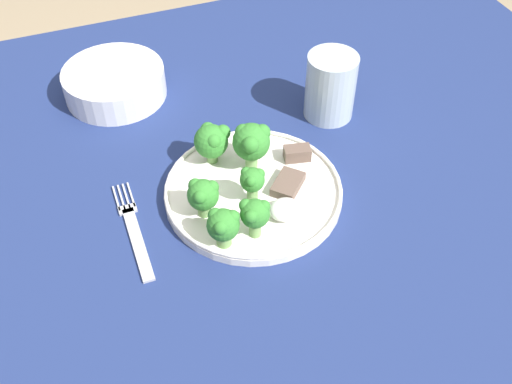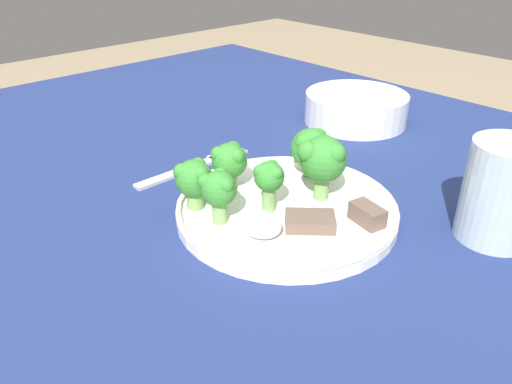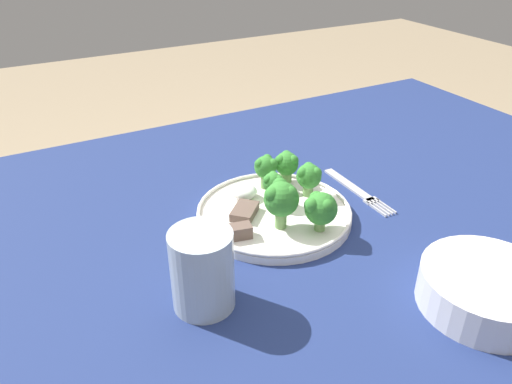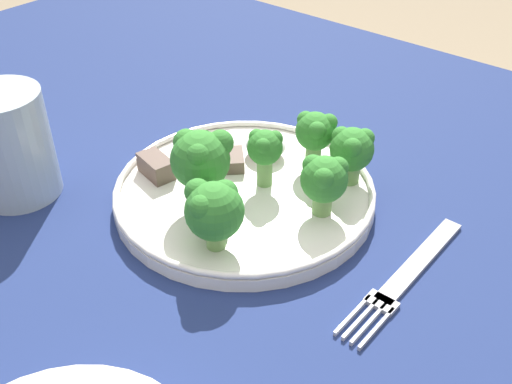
{
  "view_description": "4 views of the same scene",
  "coord_description": "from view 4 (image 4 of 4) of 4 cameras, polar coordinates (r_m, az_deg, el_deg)",
  "views": [
    {
      "loc": [
        -0.16,
        -0.56,
        1.33
      ],
      "look_at": [
        0.03,
        -0.06,
        0.76
      ],
      "focal_mm": 42.0,
      "sensor_mm": 36.0,
      "label": 1
    },
    {
      "loc": [
        0.35,
        -0.38,
        1.02
      ],
      "look_at": [
        0.01,
        -0.07,
        0.76
      ],
      "focal_mm": 35.0,
      "sensor_mm": 36.0,
      "label": 2
    },
    {
      "loc": [
        0.37,
        0.52,
        1.16
      ],
      "look_at": [
        0.05,
        -0.06,
        0.78
      ],
      "focal_mm": 35.0,
      "sensor_mm": 36.0,
      "label": 3
    },
    {
      "loc": [
        -0.26,
        0.29,
        1.07
      ],
      "look_at": [
        0.01,
        -0.03,
        0.76
      ],
      "focal_mm": 42.0,
      "sensor_mm": 36.0,
      "label": 4
    }
  ],
  "objects": [
    {
      "name": "broccoli_floret_back_left",
      "position": [
        0.51,
        6.5,
        1.24
      ],
      "size": [
        0.04,
        0.04,
        0.06
      ],
      "color": "#709E56",
      "rests_on": "dinner_plate"
    },
    {
      "name": "sauce_dollop",
      "position": [
        0.59,
        0.91,
        4.45
      ],
      "size": [
        0.04,
        0.04,
        0.02
      ],
      "color": "white",
      "rests_on": "dinner_plate"
    },
    {
      "name": "drinking_glass",
      "position": [
        0.59,
        -22.33,
        3.67
      ],
      "size": [
        0.08,
        0.08,
        0.1
      ],
      "color": "#B2C1CC",
      "rests_on": "table"
    },
    {
      "name": "broccoli_floret_mid_cluster",
      "position": [
        0.55,
        9.11,
        4.02
      ],
      "size": [
        0.04,
        0.04,
        0.05
      ],
      "color": "#709E56",
      "rests_on": "dinner_plate"
    },
    {
      "name": "broccoli_floret_center_left",
      "position": [
        0.51,
        -5.02,
        3.33
      ],
      "size": [
        0.05,
        0.05,
        0.07
      ],
      "color": "#709E56",
      "rests_on": "dinner_plate"
    },
    {
      "name": "broccoli_floret_center_back",
      "position": [
        0.47,
        -4.27,
        -1.55
      ],
      "size": [
        0.05,
        0.05,
        0.06
      ],
      "color": "#709E56",
      "rests_on": "dinner_plate"
    },
    {
      "name": "dinner_plate",
      "position": [
        0.55,
        -1.1,
        0.02
      ],
      "size": [
        0.24,
        0.24,
        0.02
      ],
      "color": "white",
      "rests_on": "table"
    },
    {
      "name": "broccoli_floret_front_left",
      "position": [
        0.54,
        0.85,
        4.12
      ],
      "size": [
        0.03,
        0.03,
        0.06
      ],
      "color": "#709E56",
      "rests_on": "dinner_plate"
    },
    {
      "name": "broccoli_floret_near_rim_left",
      "position": [
        0.57,
        5.62,
        5.74
      ],
      "size": [
        0.04,
        0.04,
        0.06
      ],
      "color": "#709E56",
      "rests_on": "dinner_plate"
    },
    {
      "name": "meat_slice_front_slice",
      "position": [
        0.57,
        -9.51,
        2.43
      ],
      "size": [
        0.04,
        0.03,
        0.02
      ],
      "color": "brown",
      "rests_on": "dinner_plate"
    },
    {
      "name": "fork",
      "position": [
        0.49,
        14.14,
        -7.69
      ],
      "size": [
        0.02,
        0.17,
        0.0
      ],
      "color": "#B2B2B7",
      "rests_on": "table"
    },
    {
      "name": "table",
      "position": [
        0.58,
        -1.14,
        -11.18
      ],
      "size": [
        1.34,
        0.96,
        0.73
      ],
      "color": "navy",
      "rests_on": "ground_plane"
    },
    {
      "name": "meat_slice_middle_slice",
      "position": [
        0.58,
        -3.67,
        3.01
      ],
      "size": [
        0.06,
        0.06,
        0.01
      ],
      "color": "brown",
      "rests_on": "dinner_plate"
    }
  ]
}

